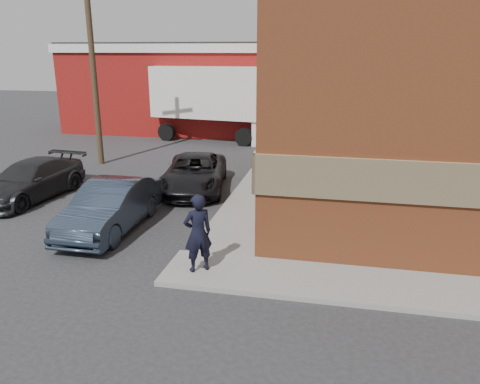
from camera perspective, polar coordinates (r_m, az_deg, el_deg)
The scene contains 9 objects.
ground at distance 12.39m, azimuth -5.11°, elevation -7.74°, with size 90.00×90.00×0.00m, color #28282B.
sidewalk_west at distance 20.58m, azimuth 3.80°, elevation 2.56°, with size 1.80×18.00×0.12m, color gray.
warehouse at distance 32.23m, azimuth -5.13°, elevation 12.71°, with size 16.30×8.30×5.60m.
utility_pole at distance 22.55m, azimuth -17.54°, elevation 15.14°, with size 2.00×0.26×9.00m.
man at distance 10.99m, azimuth -5.16°, elevation -5.01°, with size 0.69×0.45×1.89m, color black.
sedan at distance 14.32m, azimuth -15.52°, elevation -1.73°, with size 1.54×4.41×1.45m, color #2B3647.
suv_a at distance 17.89m, azimuth -5.59°, elevation 2.32°, with size 2.21×4.79×1.33m, color black.
suv_b at distance 18.39m, azimuth -24.21°, elevation 1.32°, with size 1.90×4.66×1.35m, color #252527.
box_truck at distance 27.56m, azimuth -1.92°, elevation 11.30°, with size 8.89×3.70×4.26m.
Camera 1 is at (3.40, -10.74, 5.16)m, focal length 35.00 mm.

